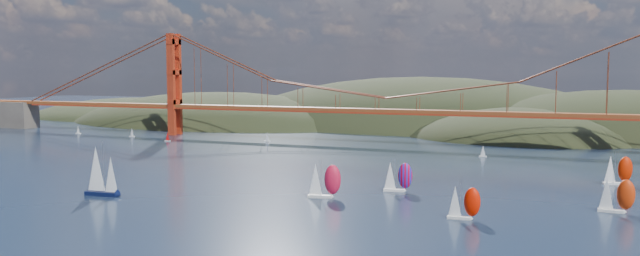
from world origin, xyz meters
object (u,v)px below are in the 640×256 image
at_px(racer_3, 617,170).
at_px(racer_0, 324,180).
at_px(sloop_navy, 101,172).
at_px(racer_rwb, 397,176).
at_px(racer_2, 616,194).
at_px(racer_1, 463,202).

bearing_deg(racer_3, racer_0, -164.14).
xyz_separation_m(sloop_navy, racer_rwb, (75.34, 36.35, -2.26)).
bearing_deg(racer_3, sloop_navy, -170.45).
bearing_deg(racer_2, racer_0, -169.32).
xyz_separation_m(racer_1, racer_3, (36.58, 62.99, 0.56)).
bearing_deg(racer_rwb, racer_2, -19.46).
bearing_deg(sloop_navy, racer_1, -0.78).
relative_size(sloop_navy, racer_rwb, 1.61).
bearing_deg(sloop_navy, racer_rwb, 19.79).
distance_m(racer_0, racer_3, 92.07).
bearing_deg(racer_0, racer_2, -5.96).
xyz_separation_m(racer_1, racer_rwb, (-23.06, 27.43, 0.39)).
relative_size(racer_1, racer_2, 0.91).
bearing_deg(racer_1, racer_3, 56.00).
xyz_separation_m(racer_2, racer_3, (3.01, 41.92, 0.17)).
xyz_separation_m(racer_1, racer_2, (33.57, 21.07, 0.40)).
bearing_deg(racer_1, sloop_navy, -178.68).
relative_size(sloop_navy, racer_3, 1.55).
xyz_separation_m(racer_0, racer_rwb, (16.36, 16.40, -0.45)).
relative_size(racer_0, racer_rwb, 1.10).
distance_m(sloop_navy, racer_3, 152.96).
xyz_separation_m(sloop_navy, racer_1, (98.41, 8.92, -2.65)).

